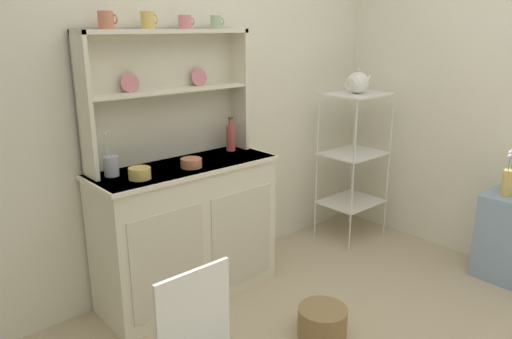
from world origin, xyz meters
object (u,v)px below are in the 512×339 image
at_px(jam_bottle, 231,137).
at_px(porcelain_teapot, 358,83).
at_px(bowl_mixing_large, 140,173).
at_px(hutch_shelf_unit, 166,86).
at_px(flower_vase, 508,180).
at_px(floor_basket, 322,322).
at_px(utensil_jar, 111,166).
at_px(hutch_cabinet, 187,230).
at_px(bakers_rack, 354,150).
at_px(cup_terracotta_0, 106,20).

height_order(jam_bottle, porcelain_teapot, porcelain_teapot).
relative_size(bowl_mixing_large, jam_bottle, 0.54).
distance_m(hutch_shelf_unit, flower_vase, 2.28).
xyz_separation_m(floor_basket, porcelain_teapot, (1.18, 0.74, 1.17)).
bearing_deg(utensil_jar, hutch_shelf_unit, 11.71).
bearing_deg(porcelain_teapot, hutch_cabinet, 175.74).
height_order(floor_basket, flower_vase, flower_vase).
xyz_separation_m(floor_basket, flower_vase, (1.42, -0.33, 0.61)).
bearing_deg(bakers_rack, utensil_jar, 174.36).
bearing_deg(porcelain_teapot, utensil_jar, 174.36).
bearing_deg(jam_bottle, bowl_mixing_large, -168.08).
bearing_deg(bowl_mixing_large, hutch_cabinet, 12.39).
distance_m(cup_terracotta_0, jam_bottle, 1.07).
xyz_separation_m(jam_bottle, flower_vase, (1.30, -1.28, -0.27)).
distance_m(porcelain_teapot, flower_vase, 1.24).
height_order(hutch_cabinet, cup_terracotta_0, cup_terracotta_0).
height_order(bowl_mixing_large, utensil_jar, utensil_jar).
height_order(hutch_cabinet, flower_vase, flower_vase).
xyz_separation_m(cup_terracotta_0, utensil_jar, (-0.06, -0.04, -0.76)).
bearing_deg(hutch_cabinet, cup_terracotta_0, 161.26).
bearing_deg(bakers_rack, bowl_mixing_large, 178.82).
xyz_separation_m(cup_terracotta_0, jam_bottle, (0.78, -0.04, -0.73)).
xyz_separation_m(hutch_shelf_unit, bowl_mixing_large, (-0.33, -0.24, -0.42)).
xyz_separation_m(hutch_shelf_unit, flower_vase, (1.73, -1.35, -0.62)).
bearing_deg(floor_basket, bakers_rack, 32.07).
distance_m(utensil_jar, flower_vase, 2.50).
relative_size(hutch_shelf_unit, porcelain_teapot, 4.23).
bearing_deg(hutch_shelf_unit, utensil_jar, -168.29).
xyz_separation_m(cup_terracotta_0, bowl_mixing_large, (0.03, -0.20, -0.79)).
height_order(floor_basket, utensil_jar, utensil_jar).
distance_m(cup_terracotta_0, porcelain_teapot, 1.92).
bearing_deg(flower_vase, bakers_rack, 102.18).
distance_m(cup_terracotta_0, utensil_jar, 0.77).
relative_size(cup_terracotta_0, bowl_mixing_large, 0.79).
distance_m(bakers_rack, jam_bottle, 1.11).
bearing_deg(utensil_jar, porcelain_teapot, -5.64).
height_order(bowl_mixing_large, porcelain_teapot, porcelain_teapot).
distance_m(jam_bottle, porcelain_teapot, 1.13).
bearing_deg(utensil_jar, bakers_rack, -5.64).
distance_m(hutch_shelf_unit, bowl_mixing_large, 0.59).
relative_size(bakers_rack, cup_terracotta_0, 12.23).
bearing_deg(bakers_rack, hutch_shelf_unit, 169.50).
distance_m(hutch_shelf_unit, cup_terracotta_0, 0.52).
relative_size(hutch_shelf_unit, floor_basket, 3.90).
relative_size(hutch_cabinet, floor_basket, 4.18).
xyz_separation_m(hutch_cabinet, utensil_jar, (-0.42, 0.08, 0.48)).
xyz_separation_m(hutch_shelf_unit, cup_terracotta_0, (-0.36, -0.04, 0.37)).
relative_size(bakers_rack, utensil_jar, 4.71).
distance_m(hutch_shelf_unit, jam_bottle, 0.56).
height_order(hutch_shelf_unit, flower_vase, hutch_shelf_unit).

